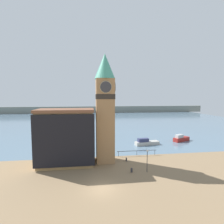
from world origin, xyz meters
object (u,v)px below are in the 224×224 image
at_px(clock_tower, 105,105).
at_px(pier_building, 66,137).
at_px(mooring_bollard_far, 126,159).
at_px(lamp_post, 147,156).
at_px(mooring_bollard_near, 132,170).
at_px(boat_near, 146,142).
at_px(boat_far, 181,139).

height_order(clock_tower, pier_building, clock_tower).
distance_m(pier_building, mooring_bollard_far, 12.17).
distance_m(mooring_bollard_far, lamp_post, 6.06).
bearing_deg(clock_tower, pier_building, -175.39).
bearing_deg(lamp_post, mooring_bollard_far, 115.09).
height_order(mooring_bollard_near, lamp_post, lamp_post).
distance_m(clock_tower, mooring_bollard_far, 11.15).
xyz_separation_m(boat_near, boat_far, (10.86, 2.39, 0.09)).
height_order(boat_far, mooring_bollard_near, boat_far).
distance_m(pier_building, boat_far, 32.57).
height_order(boat_near, boat_far, boat_far).
distance_m(pier_building, mooring_bollard_near, 12.96).
bearing_deg(mooring_bollard_far, boat_far, 35.19).
bearing_deg(boat_near, lamp_post, -115.84).
bearing_deg(mooring_bollard_far, pier_building, -179.79).
xyz_separation_m(pier_building, mooring_bollard_far, (11.21, 0.04, -4.73)).
bearing_deg(boat_near, pier_building, -158.29).
distance_m(boat_far, mooring_bollard_near, 25.73).
xyz_separation_m(clock_tower, mooring_bollard_far, (4.04, -0.54, -10.38)).
xyz_separation_m(boat_far, mooring_bollard_near, (-18.52, -17.86, -0.33)).
xyz_separation_m(boat_near, mooring_bollard_near, (-7.65, -15.47, -0.24)).
distance_m(boat_far, mooring_bollard_far, 22.44).
relative_size(clock_tower, boat_far, 3.81).
xyz_separation_m(clock_tower, mooring_bollard_near, (3.86, -5.47, -10.37)).
relative_size(pier_building, mooring_bollard_far, 14.44).
relative_size(boat_far, mooring_bollard_near, 7.16).
relative_size(boat_far, mooring_bollard_far, 7.54).
bearing_deg(boat_near, boat_far, 4.60).
height_order(boat_far, lamp_post, lamp_post).
distance_m(boat_near, boat_far, 11.13).
bearing_deg(mooring_bollard_near, clock_tower, 125.25).
relative_size(pier_building, mooring_bollard_near, 13.72).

